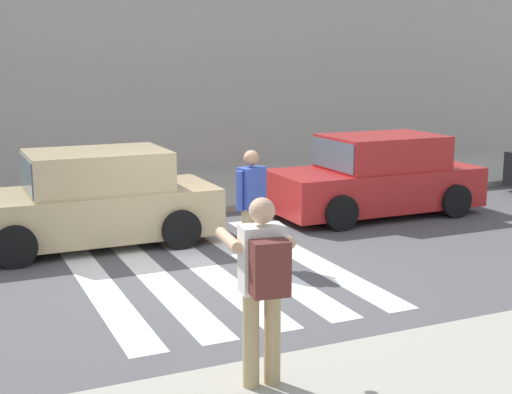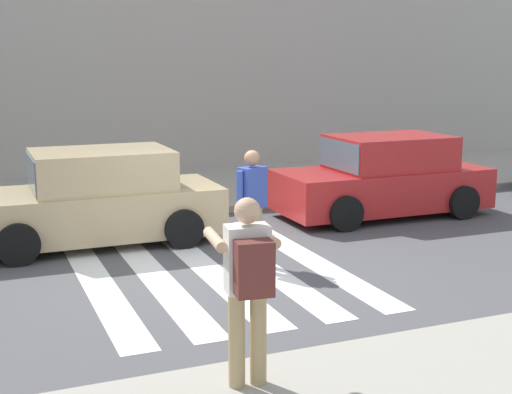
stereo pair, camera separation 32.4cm
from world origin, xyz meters
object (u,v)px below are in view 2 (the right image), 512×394
object	(u,v)px
photographer_with_backpack	(248,276)
pedestrian_crossing	(252,201)
parked_car_tan	(96,200)
parked_car_red	(384,178)

from	to	relation	value
photographer_with_backpack	pedestrian_crossing	distance (m)	4.18
photographer_with_backpack	parked_car_tan	size ratio (longest dim) A/B	0.42
parked_car_tan	parked_car_red	size ratio (longest dim) A/B	1.00
parked_car_red	pedestrian_crossing	bearing A→B (deg)	-148.83
photographer_with_backpack	parked_car_red	distance (m)	8.02
parked_car_red	photographer_with_backpack	bearing A→B (deg)	-130.83
pedestrian_crossing	parked_car_red	bearing A→B (deg)	31.17
parked_car_tan	parked_car_red	bearing A→B (deg)	-0.00
parked_car_tan	pedestrian_crossing	bearing A→B (deg)	-49.55
photographer_with_backpack	parked_car_red	size ratio (longest dim) A/B	0.42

